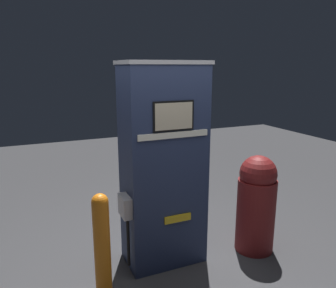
% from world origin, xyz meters
% --- Properties ---
extents(ground_plane, '(14.00, 14.00, 0.00)m').
position_xyz_m(ground_plane, '(0.00, 0.00, 0.00)').
color(ground_plane, '#38383A').
extents(gas_pump, '(0.96, 0.56, 2.23)m').
position_xyz_m(gas_pump, '(-0.00, 0.26, 1.12)').
color(gas_pump, '#232D4C').
rests_on(gas_pump, ground_plane).
extents(safety_bollard, '(0.15, 0.15, 1.12)m').
position_xyz_m(safety_bollard, '(-0.81, -0.25, 0.59)').
color(safety_bollard, orange).
rests_on(safety_bollard, ground_plane).
extents(trash_bin, '(0.45, 0.45, 1.18)m').
position_xyz_m(trash_bin, '(1.08, -0.00, 0.60)').
color(trash_bin, maroon).
rests_on(trash_bin, ground_plane).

